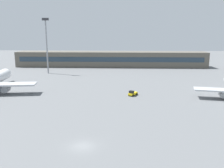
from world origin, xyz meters
TOP-DOWN VIEW (x-y plane):
  - ground_plane at (0.00, 40.00)m, footprint 400.00×400.00m
  - terminal_building at (0.00, 105.08)m, footprint 113.21×12.13m
  - baggage_tug_yellow at (10.44, 36.20)m, footprint 3.25×3.82m
  - floodlight_tower_west at (-30.58, 78.89)m, footprint 3.20×0.80m

SIDE VIEW (x-z plane):
  - ground_plane at x=0.00m, z-range 0.00..0.00m
  - baggage_tug_yellow at x=10.44m, z-range -0.08..1.67m
  - terminal_building at x=0.00m, z-range 0.00..9.00m
  - floodlight_tower_west at x=-30.58m, z-range 2.04..29.23m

